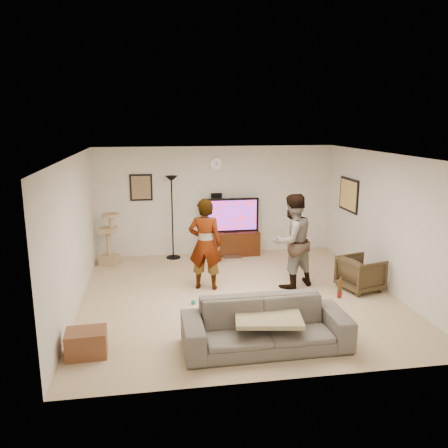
{
  "coord_description": "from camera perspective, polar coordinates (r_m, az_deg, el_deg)",
  "views": [
    {
      "loc": [
        -1.47,
        -7.5,
        3.08
      ],
      "look_at": [
        -0.23,
        0.2,
        1.28
      ],
      "focal_mm": 36.3,
      "sensor_mm": 36.0,
      "label": 1
    }
  ],
  "objects": [
    {
      "name": "ceiling",
      "position": [
        7.66,
        1.92,
        8.72
      ],
      "size": [
        5.5,
        5.5,
        0.02
      ],
      "primitive_type": "cube",
      "color": "white",
      "rests_on": "wall_back"
    },
    {
      "name": "wall_back",
      "position": [
        10.51,
        -1.01,
        2.96
      ],
      "size": [
        5.5,
        0.04,
        2.5
      ],
      "primitive_type": "cube",
      "color": "silver",
      "rests_on": "floor"
    },
    {
      "name": "armchair",
      "position": [
        8.76,
        16.84,
        -5.99
      ],
      "size": [
        0.85,
        0.84,
        0.63
      ],
      "primitive_type": "imported",
      "rotation": [
        0.0,
        0.0,
        1.85
      ],
      "color": "#392E1C",
      "rests_on": "floor"
    },
    {
      "name": "toy_ball",
      "position": [
        7.87,
        -3.88,
        -9.78
      ],
      "size": [
        0.07,
        0.07,
        0.07
      ],
      "primitive_type": "sphere",
      "color": "#07906F",
      "rests_on": "floor"
    },
    {
      "name": "wall_front",
      "position": [
        5.3,
        7.58,
        -7.32
      ],
      "size": [
        5.5,
        0.04,
        2.5
      ],
      "primitive_type": "cube",
      "color": "silver",
      "rests_on": "floor"
    },
    {
      "name": "wall_left",
      "position": [
        7.82,
        -18.33,
        -1.2
      ],
      "size": [
        0.04,
        5.5,
        2.5
      ],
      "primitive_type": "cube",
      "color": "silver",
      "rests_on": "floor"
    },
    {
      "name": "wall_right",
      "position": [
        8.8,
        19.73,
        0.21
      ],
      "size": [
        0.04,
        5.5,
        2.5
      ],
      "primitive_type": "cube",
      "color": "silver",
      "rests_on": "floor"
    },
    {
      "name": "person_left",
      "position": [
        8.31,
        -2.38,
        -2.56
      ],
      "size": [
        0.71,
        0.56,
        1.7
      ],
      "primitive_type": "imported",
      "rotation": [
        0.0,
        0.0,
        2.86
      ],
      "color": "gray",
      "rests_on": "floor"
    },
    {
      "name": "floor_lamp",
      "position": [
        10.21,
        -6.52,
        0.79
      ],
      "size": [
        0.32,
        0.32,
        1.87
      ],
      "primitive_type": "cylinder",
      "color": "black",
      "rests_on": "floor"
    },
    {
      "name": "beer_bottle",
      "position": [
        6.53,
        14.37,
        -7.96
      ],
      "size": [
        0.06,
        0.06,
        0.25
      ],
      "primitive_type": "cylinder",
      "color": "brown",
      "rests_on": "sofa"
    },
    {
      "name": "picture_right",
      "position": [
        10.14,
        15.43,
        3.56
      ],
      "size": [
        0.03,
        0.78,
        0.62
      ],
      "primitive_type": "cube",
      "color": "#D3B85E",
      "rests_on": "wall_right"
    },
    {
      "name": "picture_back",
      "position": [
        10.34,
        -10.39,
        4.54
      ],
      "size": [
        0.42,
        0.03,
        0.52
      ],
      "primitive_type": "cube",
      "color": "olive",
      "rests_on": "wall_back"
    },
    {
      "name": "sofa",
      "position": [
        6.38,
        5.27,
        -12.55
      ],
      "size": [
        2.28,
        0.91,
        0.66
      ],
      "primitive_type": "imported",
      "rotation": [
        0.0,
        0.0,
        0.01
      ],
      "color": "#5A544D",
      "rests_on": "floor"
    },
    {
      "name": "tv_stand",
      "position": [
        10.54,
        0.77,
        -2.43
      ],
      "size": [
        1.34,
        0.45,
        0.56
      ],
      "primitive_type": "cube",
      "color": "#361808",
      "rests_on": "floor"
    },
    {
      "name": "tv",
      "position": [
        10.38,
        0.78,
        1.13
      ],
      "size": [
        1.32,
        0.08,
        0.78
      ],
      "primitive_type": "cube",
      "color": "black",
      "rests_on": "tv_stand"
    },
    {
      "name": "cat_tree",
      "position": [
        10.08,
        -14.34,
        -1.84
      ],
      "size": [
        0.45,
        0.45,
        1.14
      ],
      "primitive_type": "cube",
      "rotation": [
        0.0,
        0.0,
        -0.27
      ],
      "color": "tan",
      "rests_on": "floor"
    },
    {
      "name": "wall_speaker",
      "position": [
        10.43,
        -0.96,
        3.61
      ],
      "size": [
        0.25,
        0.1,
        0.1
      ],
      "primitive_type": "cube",
      "color": "black",
      "rests_on": "wall_back"
    },
    {
      "name": "console_box",
      "position": [
        10.23,
        1.04,
        -4.33
      ],
      "size": [
        0.4,
        0.3,
        0.07
      ],
      "primitive_type": "cube",
      "color": "#BBBBBC",
      "rests_on": "floor"
    },
    {
      "name": "tv_screen",
      "position": [
        10.33,
        0.82,
        1.08
      ],
      "size": [
        1.21,
        0.01,
        0.69
      ],
      "primitive_type": "cube",
      "color": "#2D2BDE",
      "rests_on": "tv"
    },
    {
      "name": "side_table",
      "position": [
        6.5,
        -16.93,
        -14.15
      ],
      "size": [
        0.55,
        0.42,
        0.35
      ],
      "primitive_type": "cube",
      "rotation": [
        0.0,
        0.0,
        0.05
      ],
      "color": "brown",
      "rests_on": "floor"
    },
    {
      "name": "person_right",
      "position": [
        8.49,
        8.55,
        -2.13
      ],
      "size": [
        1.05,
        0.95,
        1.77
      ],
      "primitive_type": "imported",
      "rotation": [
        0.0,
        0.0,
        3.54
      ],
      "color": "navy",
      "rests_on": "floor"
    },
    {
      "name": "floor",
      "position": [
        8.24,
        1.79,
        -9.03
      ],
      "size": [
        5.5,
        5.5,
        0.02
      ],
      "primitive_type": "cube",
      "color": "tan",
      "rests_on": "ground"
    },
    {
      "name": "throw_blanket",
      "position": [
        6.34,
        5.58,
        -11.58
      ],
      "size": [
        1.0,
        0.83,
        0.06
      ],
      "primitive_type": "cube",
      "rotation": [
        0.0,
        0.0,
        -0.16
      ],
      "color": "tan",
      "rests_on": "sofa"
    },
    {
      "name": "wall_clock",
      "position": [
        10.37,
        -1.0,
        7.56
      ],
      "size": [
        0.26,
        0.04,
        0.26
      ],
      "primitive_type": "cylinder",
      "rotation": [
        1.57,
        0.0,
        0.0
      ],
      "color": "white",
      "rests_on": "wall_back"
    }
  ]
}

